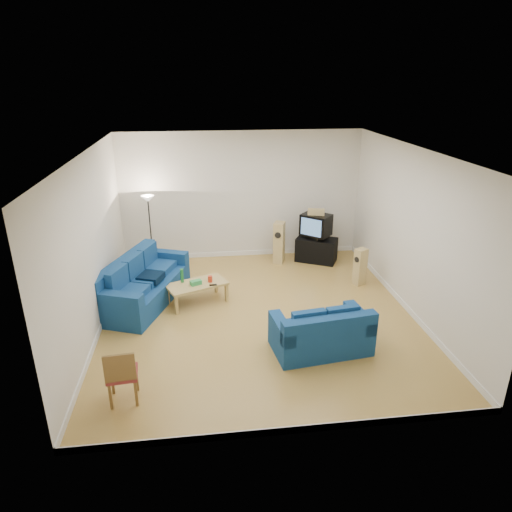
{
  "coord_description": "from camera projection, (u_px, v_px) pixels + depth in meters",
  "views": [
    {
      "loc": [
        -1.05,
        -7.89,
        4.43
      ],
      "look_at": [
        0.0,
        0.4,
        1.1
      ],
      "focal_mm": 32.0,
      "sensor_mm": 36.0,
      "label": 1
    }
  ],
  "objects": [
    {
      "name": "sofa_three_seat",
      "position": [
        141.0,
        286.0,
        9.44
      ],
      "size": [
        1.85,
        2.65,
        0.94
      ],
      "rotation": [
        0.0,
        0.0,
        -1.93
      ],
      "color": "navy",
      "rests_on": "ground"
    },
    {
      "name": "coffee_table",
      "position": [
        197.0,
        286.0,
        9.39
      ],
      "size": [
        1.35,
        1.02,
        0.44
      ],
      "rotation": [
        0.0,
        0.0,
        0.4
      ],
      "color": "tan",
      "rests_on": "ground"
    },
    {
      "name": "red_canister",
      "position": [
        210.0,
        279.0,
        9.41
      ],
      "size": [
        0.13,
        0.13,
        0.13
      ],
      "primitive_type": "cylinder",
      "rotation": [
        0.0,
        0.0,
        0.66
      ],
      "color": "red",
      "rests_on": "coffee_table"
    },
    {
      "name": "av_receiver",
      "position": [
        315.0,
        237.0,
        11.41
      ],
      "size": [
        0.48,
        0.49,
        0.09
      ],
      "primitive_type": "cube",
      "rotation": [
        0.0,
        0.0,
        -0.87
      ],
      "color": "black",
      "rests_on": "tv_stand"
    },
    {
      "name": "floor_lamp",
      "position": [
        149.0,
        209.0,
        10.71
      ],
      "size": [
        0.31,
        0.31,
        1.81
      ],
      "color": "black",
      "rests_on": "ground"
    },
    {
      "name": "bottle",
      "position": [
        182.0,
        276.0,
        9.37
      ],
      "size": [
        0.09,
        0.09,
        0.29
      ],
      "primitive_type": "cylinder",
      "rotation": [
        0.0,
        0.0,
        0.33
      ],
      "color": "#197233",
      "rests_on": "coffee_table"
    },
    {
      "name": "speaker_right",
      "position": [
        360.0,
        267.0,
        10.22
      ],
      "size": [
        0.31,
        0.29,
        0.85
      ],
      "rotation": [
        0.0,
        0.0,
        -1.09
      ],
      "color": "#D5BA73",
      "rests_on": "ground"
    },
    {
      "name": "remote",
      "position": [
        213.0,
        285.0,
        9.28
      ],
      "size": [
        0.15,
        0.06,
        0.02
      ],
      "primitive_type": "cube",
      "rotation": [
        0.0,
        0.0,
        0.1
      ],
      "color": "black",
      "rests_on": "coffee_table"
    },
    {
      "name": "sofa_loveseat",
      "position": [
        322.0,
        335.0,
        7.76
      ],
      "size": [
        1.72,
        1.11,
        0.81
      ],
      "rotation": [
        0.0,
        0.0,
        0.13
      ],
      "color": "navy",
      "rests_on": "ground"
    },
    {
      "name": "centre_speaker",
      "position": [
        316.0,
        212.0,
        11.19
      ],
      "size": [
        0.44,
        0.27,
        0.14
      ],
      "primitive_type": "cube",
      "rotation": [
        0.0,
        0.0,
        -0.27
      ],
      "color": "#D5BA73",
      "rests_on": "television"
    },
    {
      "name": "dining_chair",
      "position": [
        122.0,
        374.0,
        6.44
      ],
      "size": [
        0.46,
        0.46,
        0.89
      ],
      "rotation": [
        0.0,
        0.0,
        0.09
      ],
      "color": "brown",
      "rests_on": "ground"
    },
    {
      "name": "tv_stand",
      "position": [
        316.0,
        250.0,
        11.56
      ],
      "size": [
        1.13,
        0.94,
        0.6
      ],
      "primitive_type": "cube",
      "rotation": [
        0.0,
        0.0,
        -0.48
      ],
      "color": "black",
      "rests_on": "ground"
    },
    {
      "name": "tissue_box",
      "position": [
        196.0,
        283.0,
        9.3
      ],
      "size": [
        0.25,
        0.2,
        0.09
      ],
      "primitive_type": "cube",
      "rotation": [
        0.0,
        0.0,
        0.42
      ],
      "color": "green",
      "rests_on": "coffee_table"
    },
    {
      "name": "room",
      "position": [
        259.0,
        242.0,
        8.46
      ],
      "size": [
        6.01,
        6.51,
        3.21
      ],
      "color": "olive",
      "rests_on": "ground"
    },
    {
      "name": "television",
      "position": [
        316.0,
        225.0,
        11.33
      ],
      "size": [
        0.85,
        0.83,
        0.53
      ],
      "rotation": [
        0.0,
        0.0,
        -0.73
      ],
      "color": "black",
      "rests_on": "av_receiver"
    },
    {
      "name": "speaker_left",
      "position": [
        279.0,
        243.0,
        11.38
      ],
      "size": [
        0.34,
        0.38,
        1.06
      ],
      "rotation": [
        0.0,
        0.0,
        -0.39
      ],
      "color": "#D5BA73",
      "rests_on": "ground"
    }
  ]
}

